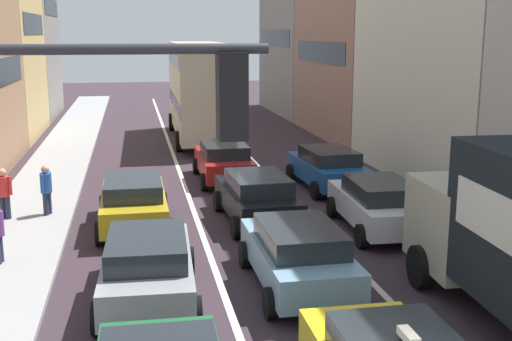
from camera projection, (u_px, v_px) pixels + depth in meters
name	position (u px, v px, depth m)	size (l,w,h in m)	color
sidewalk_left	(53.00, 174.00, 25.71)	(2.60, 64.00, 0.14)	#989898
lane_stripe_left	(179.00, 170.00, 26.65)	(0.16, 60.00, 0.01)	silver
lane_stripe_right	(260.00, 167.00, 27.28)	(0.16, 60.00, 0.01)	silver
building_row_right	(450.00, 20.00, 27.40)	(7.20, 43.90, 14.14)	gray
traffic_light_pole	(34.00, 220.00, 6.10)	(3.58, 0.38, 5.50)	#2D2D33
sedan_centre_lane_second	(298.00, 254.00, 14.20)	(2.07, 4.31, 1.49)	#759EB7
wagon_left_lane_second	(148.00, 266.00, 13.48)	(2.21, 4.37, 1.49)	gray
hatchback_centre_lane_third	(257.00, 196.00, 19.19)	(2.21, 4.37, 1.49)	black
sedan_left_lane_third	(134.00, 201.00, 18.62)	(2.06, 4.30, 1.49)	#B29319
coupe_centre_lane_fourth	(224.00, 161.00, 24.57)	(2.06, 4.30, 1.49)	#A51E1E
sedan_right_lane_behind_truck	(378.00, 204.00, 18.39)	(2.21, 4.37, 1.49)	silver
wagon_right_lane_far	(327.00, 167.00, 23.39)	(2.24, 4.39, 1.49)	#194C8C
bus_mid_queue_primary	(198.00, 86.00, 33.54)	(2.91, 10.53, 5.06)	#BFB793
pedestrian_mid_sidewalk	(46.00, 189.00, 19.52)	(0.34, 0.50, 1.66)	#262D47
pedestrian_far_sidewalk	(4.00, 192.00, 19.08)	(0.52, 0.34, 1.66)	#262D47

